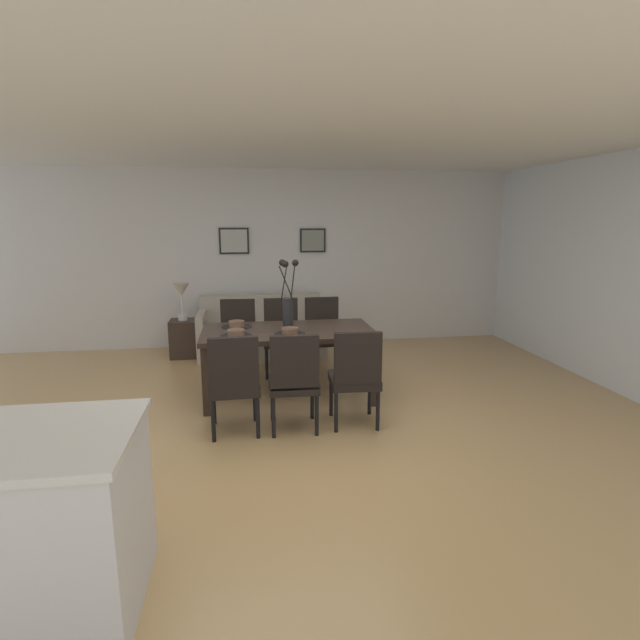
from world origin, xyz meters
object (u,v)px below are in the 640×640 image
object	(u,v)px
dining_chair_far_left	(294,377)
table_lamp	(181,293)
dining_chair_mid_left	(356,373)
dining_chair_mid_right	(323,331)
dining_table	(288,337)
framed_picture_left	(234,241)
dining_chair_near_left	(234,380)
framed_picture_center	(313,240)
bowl_far_left	(290,330)
centerpiece_vase	(288,303)
bowl_near_left	(236,332)
sofa	(262,334)
dining_chair_far_right	(281,332)
side_table	(184,338)
dining_chair_near_right	(238,334)
bowl_near_right	(237,323)

from	to	relation	value
dining_chair_far_left	table_lamp	world-z (taller)	table_lamp
dining_chair_mid_left	dining_chair_mid_right	bearing A→B (deg)	90.66
dining_table	framed_picture_left	xyz separation A→B (m)	(-0.58, 2.30, 0.91)
dining_chair_near_left	dining_chair_mid_right	distance (m)	2.05
dining_table	dining_chair_mid_right	xyz separation A→B (m)	(0.51, 0.85, -0.15)
dining_chair_mid_right	framed_picture_center	bearing A→B (deg)	87.40
dining_table	bowl_far_left	size ratio (longest dim) A/B	10.59
centerpiece_vase	framed_picture_center	xyz separation A→B (m)	(0.58, 2.29, 0.55)
bowl_near_left	sofa	xyz separation A→B (m)	(0.32, 2.02, -0.50)
dining_table	framed_picture_left	bearing A→B (deg)	104.19
dining_chair_far_right	side_table	bearing A→B (deg)	145.00
dining_chair_far_left	dining_chair_mid_left	world-z (taller)	same
dining_chair_mid_left	sofa	xyz separation A→B (m)	(-0.76, 2.69, -0.23)
dining_chair_far_left	bowl_far_left	world-z (taller)	dining_chair_far_left
bowl_near_left	side_table	distance (m)	2.18
dining_chair_far_left	dining_chair_far_right	bearing A→B (deg)	89.46
bowl_far_left	dining_chair_mid_right	bearing A→B (deg)	64.21
dining_chair_far_left	dining_chair_mid_right	world-z (taller)	same
dining_chair_mid_right	bowl_near_left	size ratio (longest dim) A/B	5.41
dining_chair_near_right	framed_picture_center	bearing A→B (deg)	51.79
bowl_near_right	dining_chair_far_left	bearing A→B (deg)	-65.41
dining_chair_far_left	table_lamp	xyz separation A→B (m)	(-1.27, 2.67, 0.38)
dining_table	dining_chair_far_left	distance (m)	0.92
dining_chair_mid_left	bowl_near_left	xyz separation A→B (m)	(-1.07, 0.67, 0.27)
bowl_far_left	table_lamp	size ratio (longest dim) A/B	0.33
dining_chair_near_left	dining_chair_near_right	size ratio (longest dim) A/B	1.00
dining_chair_near_left	bowl_far_left	bearing A→B (deg)	50.95
bowl_near_left	framed_picture_center	world-z (taller)	framed_picture_center
dining_chair_far_right	sofa	bearing A→B (deg)	102.52
dining_chair_mid_left	bowl_far_left	xyz separation A→B (m)	(-0.53, 0.67, 0.27)
bowl_near_left	side_table	bearing A→B (deg)	111.10
dining_chair_mid_right	bowl_near_left	world-z (taller)	dining_chair_mid_right
dining_chair_far_right	side_table	xyz separation A→B (m)	(-1.29, 0.90, -0.25)
dining_chair_far_left	table_lamp	bearing A→B (deg)	115.50
framed_picture_left	dining_chair_mid_left	bearing A→B (deg)	-70.63
side_table	framed_picture_left	distance (m)	1.59
dining_chair_mid_left	side_table	world-z (taller)	dining_chair_mid_left
bowl_near_left	bowl_far_left	distance (m)	0.54
dining_chair_far_right	dining_chair_mid_left	distance (m)	1.82
dining_chair_near_left	dining_chair_mid_right	xyz separation A→B (m)	(1.07, 1.75, 0.00)
dining_chair_near_right	framed_picture_center	world-z (taller)	framed_picture_center
dining_chair_near_left	table_lamp	distance (m)	2.79
dining_chair_mid_left	dining_chair_mid_right	world-z (taller)	same
sofa	table_lamp	distance (m)	1.24
dining_chair_far_left	side_table	size ratio (longest dim) A/B	1.77
bowl_near_left	framed_picture_left	bearing A→B (deg)	90.92
dining_table	table_lamp	size ratio (longest dim) A/B	3.53
centerpiece_vase	sofa	size ratio (longest dim) A/B	0.42
bowl_far_left	dining_chair_near_left	bearing A→B (deg)	-129.05
dining_table	framed_picture_center	size ratio (longest dim) A/B	4.71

